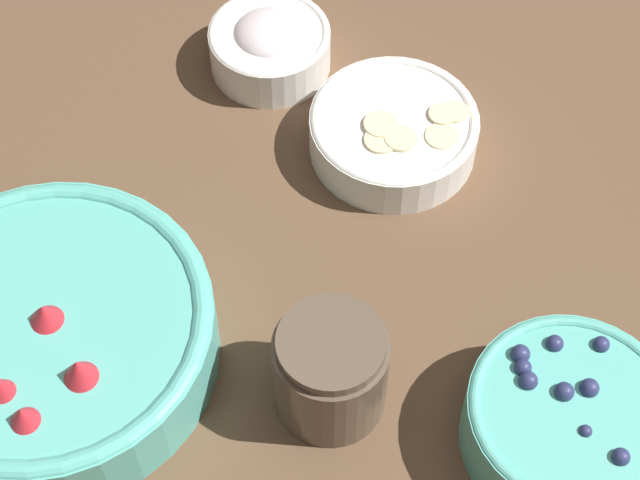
{
  "coord_description": "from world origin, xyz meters",
  "views": [
    {
      "loc": [
        0.15,
        -0.41,
        0.79
      ],
      "look_at": [
        -0.1,
        0.02,
        0.04
      ],
      "focal_mm": 60.0,
      "sensor_mm": 36.0,
      "label": 1
    }
  ],
  "objects_px": {
    "bowl_strawberries": "(49,333)",
    "jar_chocolate": "(330,372)",
    "bowl_blueberries": "(569,421)",
    "bowl_bananas": "(394,130)",
    "bowl_cream": "(270,44)"
  },
  "relations": [
    {
      "from": "bowl_strawberries",
      "to": "jar_chocolate",
      "type": "relative_size",
      "value": 2.84
    },
    {
      "from": "bowl_blueberries",
      "to": "bowl_bananas",
      "type": "height_order",
      "value": "bowl_blueberries"
    },
    {
      "from": "bowl_strawberries",
      "to": "jar_chocolate",
      "type": "xyz_separation_m",
      "value": [
        0.21,
        0.08,
        0.0
      ]
    },
    {
      "from": "bowl_blueberries",
      "to": "bowl_cream",
      "type": "xyz_separation_m",
      "value": [
        -0.41,
        0.23,
        -0.01
      ]
    },
    {
      "from": "jar_chocolate",
      "to": "bowl_blueberries",
      "type": "bearing_deg",
      "value": 18.64
    },
    {
      "from": "bowl_blueberries",
      "to": "bowl_bananas",
      "type": "xyz_separation_m",
      "value": [
        -0.25,
        0.19,
        -0.01
      ]
    },
    {
      "from": "bowl_bananas",
      "to": "bowl_cream",
      "type": "height_order",
      "value": "bowl_cream"
    },
    {
      "from": "bowl_blueberries",
      "to": "jar_chocolate",
      "type": "distance_m",
      "value": 0.19
    },
    {
      "from": "bowl_strawberries",
      "to": "bowl_blueberries",
      "type": "relative_size",
      "value": 1.67
    },
    {
      "from": "bowl_blueberries",
      "to": "bowl_bananas",
      "type": "bearing_deg",
      "value": 142.69
    },
    {
      "from": "bowl_blueberries",
      "to": "bowl_bananas",
      "type": "relative_size",
      "value": 1.03
    },
    {
      "from": "bowl_bananas",
      "to": "jar_chocolate",
      "type": "height_order",
      "value": "jar_chocolate"
    },
    {
      "from": "bowl_strawberries",
      "to": "bowl_bananas",
      "type": "bearing_deg",
      "value": 68.14
    },
    {
      "from": "bowl_bananas",
      "to": "bowl_blueberries",
      "type": "bearing_deg",
      "value": -37.31
    },
    {
      "from": "jar_chocolate",
      "to": "bowl_cream",
      "type": "bearing_deg",
      "value": 129.29
    }
  ]
}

